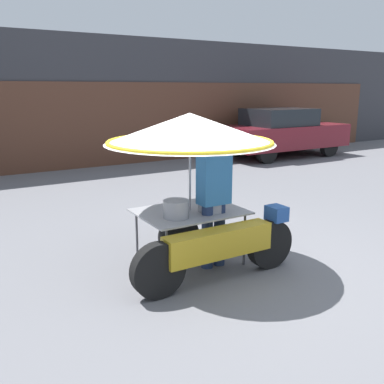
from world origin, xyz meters
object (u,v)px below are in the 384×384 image
vendor_person (214,195)px  parked_car (282,132)px  vendor_motorcycle_cart (193,147)px  potted_plant (333,133)px

vendor_person → parked_car: (6.82, 6.22, -0.12)m
vendor_motorcycle_cart → vendor_person: size_ratio=1.31×
vendor_motorcycle_cart → potted_plant: (10.38, 6.88, -0.98)m
vendor_motorcycle_cart → parked_car: 9.27m
vendor_person → parked_car: bearing=42.4°
vendor_person → vendor_motorcycle_cart: bearing=136.0°
potted_plant → parked_car: bearing=-166.0°
vendor_person → parked_car: size_ratio=0.38×
potted_plant → vendor_person: bearing=-145.3°
parked_car → vendor_person: bearing=-137.6°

